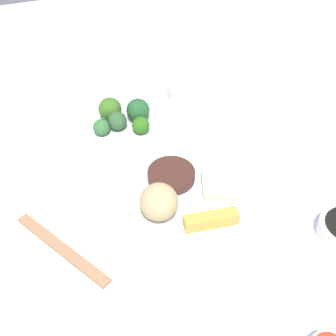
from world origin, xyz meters
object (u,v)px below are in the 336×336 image
Objects in this scene: main_plate at (190,203)px; broccoli_plate at (121,130)px; chopsticks_pair at (62,249)px; teacup at (179,93)px.

main_plate is 0.27m from broccoli_plate.
chopsticks_pair is (0.02, -0.25, -0.00)m from main_plate.
broccoli_plate is (-0.26, -0.07, -0.00)m from main_plate.
main_plate is 4.44× the size of teacup.
teacup is (-0.07, 0.17, 0.02)m from broccoli_plate.
main_plate is 0.25m from chopsticks_pair.
teacup is 0.50m from chopsticks_pair.
broccoli_plate is 0.18m from teacup.
teacup reaches higher than chopsticks_pair.
broccoli_plate reaches higher than chopsticks_pair.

